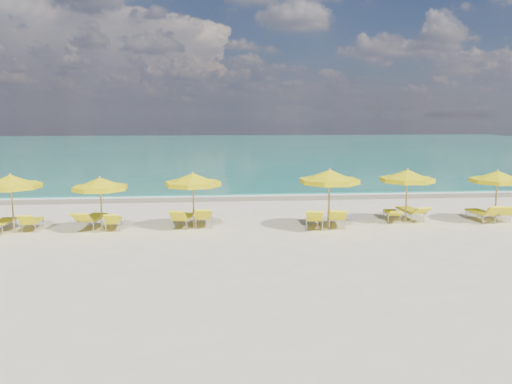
{
  "coord_description": "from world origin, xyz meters",
  "views": [
    {
      "loc": [
        -1.92,
        -19.04,
        4.39
      ],
      "look_at": [
        0.0,
        1.5,
        1.2
      ],
      "focal_mm": 35.0,
      "sensor_mm": 36.0,
      "label": 1
    }
  ],
  "objects": [
    {
      "name": "umbrella_6",
      "position": [
        6.14,
        0.55,
        1.91
      ],
      "size": [
        2.79,
        2.79,
        2.24
      ],
      "rotation": [
        0.0,
        0.0,
        0.32
      ],
      "color": "tan",
      "rests_on": "ground"
    },
    {
      "name": "lounger_6_right",
      "position": [
        6.55,
        1.01,
        0.23
      ],
      "size": [
        0.84,
        2.01,
        0.76
      ],
      "rotation": [
        0.0,
        0.0,
        0.11
      ],
      "color": "#A5A8AD",
      "rests_on": "ground"
    },
    {
      "name": "lounger_5_left",
      "position": [
        2.17,
        -0.09,
        0.25
      ],
      "size": [
        1.05,
        2.08,
        0.91
      ],
      "rotation": [
        0.0,
        0.0,
        -0.2
      ],
      "color": "#A5A8AD",
      "rests_on": "ground"
    },
    {
      "name": "umbrella_7",
      "position": [
        9.84,
        0.23,
        1.87
      ],
      "size": [
        2.72,
        2.72,
        2.19
      ],
      "rotation": [
        0.0,
        0.0,
        0.31
      ],
      "color": "tan",
      "rests_on": "ground"
    },
    {
      "name": "whitecap_near",
      "position": [
        -6.0,
        17.0,
        0.0
      ],
      "size": [
        14.0,
        0.36,
        0.05
      ],
      "primitive_type": "cube",
      "color": "white",
      "rests_on": "ground"
    },
    {
      "name": "lounger_7_left",
      "position": [
        9.34,
        0.39,
        0.23
      ],
      "size": [
        0.74,
        1.82,
        0.85
      ],
      "rotation": [
        0.0,
        0.0,
        0.08
      ],
      "color": "#A5A8AD",
      "rests_on": "ground"
    },
    {
      "name": "wet_sand_band",
      "position": [
        0.0,
        7.4,
        0.0
      ],
      "size": [
        120.0,
        2.6,
        0.01
      ],
      "primitive_type": "cube",
      "color": "tan",
      "rests_on": "ground"
    },
    {
      "name": "lounger_2_left",
      "position": [
        -9.83,
        0.31,
        0.22
      ],
      "size": [
        0.69,
        1.88,
        0.66
      ],
      "rotation": [
        0.0,
        0.0,
        -0.05
      ],
      "color": "#A5A8AD",
      "rests_on": "ground"
    },
    {
      "name": "foam_line",
      "position": [
        0.0,
        8.2,
        0.0
      ],
      "size": [
        120.0,
        1.2,
        0.03
      ],
      "primitive_type": "cube",
      "color": "white",
      "rests_on": "ground"
    },
    {
      "name": "umbrella_2",
      "position": [
        -9.32,
        0.13,
        1.91
      ],
      "size": [
        2.73,
        2.73,
        2.25
      ],
      "rotation": [
        0.0,
        0.0,
        0.27
      ],
      "color": "tan",
      "rests_on": "ground"
    },
    {
      "name": "lounger_7_right",
      "position": [
        10.2,
        0.5,
        0.2
      ],
      "size": [
        0.81,
        1.66,
        0.77
      ],
      "rotation": [
        0.0,
        0.0,
        -0.17
      ],
      "color": "#A5A8AD",
      "rests_on": "ground"
    },
    {
      "name": "lounger_4_left",
      "position": [
        -3.0,
        0.52,
        0.23
      ],
      "size": [
        0.94,
        1.9,
        0.87
      ],
      "rotation": [
        0.0,
        0.0,
        -0.19
      ],
      "color": "#A5A8AD",
      "rests_on": "ground"
    },
    {
      "name": "ground_plane",
      "position": [
        0.0,
        0.0,
        0.0
      ],
      "size": [
        120.0,
        120.0,
        0.0
      ],
      "primitive_type": "plane",
      "color": "beige"
    },
    {
      "name": "lounger_3_right",
      "position": [
        -5.66,
        0.32,
        0.2
      ],
      "size": [
        0.66,
        1.61,
        0.78
      ],
      "rotation": [
        0.0,
        0.0,
        0.08
      ],
      "color": "#A5A8AD",
      "rests_on": "ground"
    },
    {
      "name": "umbrella_5",
      "position": [
        2.68,
        -0.32,
        2.02
      ],
      "size": [
        3.07,
        3.07,
        2.37
      ],
      "rotation": [
        0.0,
        0.0,
        0.4
      ],
      "color": "tan",
      "rests_on": "ground"
    },
    {
      "name": "lounger_5_right",
      "position": [
        3.08,
        0.06,
        0.25
      ],
      "size": [
        1.02,
        2.08,
        0.88
      ],
      "rotation": [
        0.0,
        0.0,
        -0.19
      ],
      "color": "#A5A8AD",
      "rests_on": "ground"
    },
    {
      "name": "lounger_6_left",
      "position": [
        5.68,
        0.87,
        0.2
      ],
      "size": [
        0.81,
        1.74,
        0.61
      ],
      "rotation": [
        0.0,
        0.0,
        -0.17
      ],
      "color": "#A5A8AD",
      "rests_on": "ground"
    },
    {
      "name": "umbrella_3",
      "position": [
        -6.05,
        0.05,
        1.8
      ],
      "size": [
        2.67,
        2.67,
        2.11
      ],
      "rotation": [
        0.0,
        0.0,
        -0.34
      ],
      "color": "tan",
      "rests_on": "ground"
    },
    {
      "name": "lounger_4_right",
      "position": [
        -2.19,
        0.67,
        0.24
      ],
      "size": [
        0.7,
        1.91,
        0.88
      ],
      "rotation": [
        0.0,
        0.0,
        -0.03
      ],
      "color": "#A5A8AD",
      "rests_on": "ground"
    },
    {
      "name": "whitecap_far",
      "position": [
        8.0,
        24.0,
        0.0
      ],
      "size": [
        18.0,
        0.3,
        0.05
      ],
      "primitive_type": "cube",
      "color": "white",
      "rests_on": "ground"
    },
    {
      "name": "umbrella_4",
      "position": [
        -2.57,
        0.23,
        1.9
      ],
      "size": [
        2.5,
        2.5,
        2.23
      ],
      "rotation": [
        0.0,
        0.0,
        -0.15
      ],
      "color": "tan",
      "rests_on": "ground"
    },
    {
      "name": "lounger_2_right",
      "position": [
        -8.77,
        0.49,
        0.2
      ],
      "size": [
        0.62,
        1.61,
        0.77
      ],
      "rotation": [
        0.0,
        0.0,
        0.05
      ],
      "color": "#A5A8AD",
      "rests_on": "ground"
    },
    {
      "name": "ocean",
      "position": [
        0.0,
        48.0,
        0.0
      ],
      "size": [
        120.0,
        80.0,
        0.3
      ],
      "primitive_type": "cube",
      "color": "#147059",
      "rests_on": "ground"
    },
    {
      "name": "lounger_3_left",
      "position": [
        -6.51,
        0.57,
        0.25
      ],
      "size": [
        1.05,
        2.13,
        0.86
      ],
      "rotation": [
        0.0,
        0.0,
        -0.2
      ],
      "color": "#A5A8AD",
      "rests_on": "ground"
    }
  ]
}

